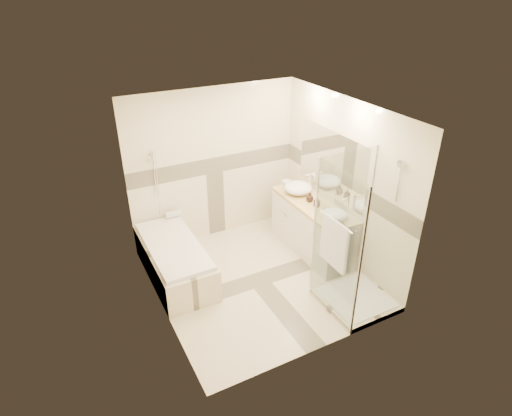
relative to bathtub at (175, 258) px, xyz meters
name	(u,v)px	position (x,y,z in m)	size (l,w,h in m)	color
room	(261,203)	(1.08, -0.64, 0.95)	(2.82, 3.02, 2.52)	beige
bathtub	(175,258)	(0.00, 0.00, 0.00)	(0.75, 1.70, 0.56)	beige
vanity	(312,227)	(2.15, -0.35, 0.12)	(0.58, 1.62, 0.85)	white
shower_enclosure	(349,271)	(1.86, -1.62, 0.20)	(0.96, 0.93, 2.04)	beige
vessel_sink_near	(298,188)	(2.13, 0.07, 0.63)	(0.45, 0.45, 0.18)	white
vessel_sink_far	(334,215)	(2.13, -0.89, 0.62)	(0.37, 0.37, 0.15)	white
faucet_near	(310,181)	(2.35, 0.07, 0.71)	(0.12, 0.03, 0.30)	silver
faucet_far	(347,205)	(2.34, -0.89, 0.72)	(0.12, 0.03, 0.30)	silver
amenity_bottle_a	(317,202)	(2.13, -0.46, 0.62)	(0.07, 0.07, 0.16)	black
amenity_bottle_b	(310,197)	(2.13, -0.27, 0.62)	(0.11, 0.11, 0.15)	black
folded_towels	(288,184)	(2.13, 0.37, 0.58)	(0.14, 0.23, 0.07)	silver
rolled_towel	(173,214)	(0.24, 0.74, 0.31)	(0.11, 0.11, 0.23)	silver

